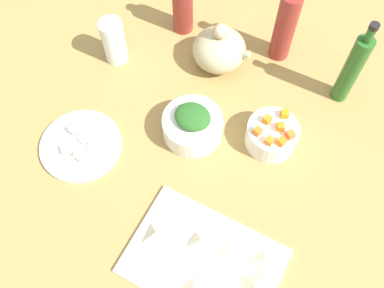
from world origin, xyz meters
The scene contains 28 objects.
tabletop centered at (0.00, 0.00, 1.50)cm, with size 190.00×190.00×3.00cm, color #A38045.
cutting_board centered at (14.01, -23.28, 3.50)cm, with size 33.22×22.91×1.00cm, color silver.
plate_tofu centered at (-26.32, -10.33, 3.60)cm, with size 20.62×20.62×1.20cm, color white.
bowl_greens centered at (-2.45, 5.53, 6.18)cm, with size 15.26×15.26×6.37cm, color white.
bowl_carrots centered at (16.51, 11.73, 6.20)cm, with size 12.97×12.97×6.40cm, color white.
teapot centered at (-5.66, 29.36, 8.73)cm, with size 16.26×14.59×14.73cm.
bottle_0 centered at (8.50, 39.80, 14.47)cm, with size 5.70×5.70×27.11cm.
bottle_1 centered at (-20.50, 37.00, 11.73)cm, with size 5.85×5.85×20.58cm.
bottle_2 centered at (28.34, 33.15, 14.48)cm, with size 4.49×4.49×26.89cm.
drinking_glass_0 centered at (-32.58, 18.77, 9.77)cm, with size 6.37×6.37×13.55cm, color white.
carrot_cube_0 centered at (13.26, 8.83, 10.30)cm, with size 1.80×1.80×1.80cm, color orange.
carrot_cube_1 centered at (17.50, 16.23, 10.30)cm, with size 1.80×1.80×1.80cm, color orange.
carrot_cube_2 centered at (14.17, 12.87, 10.30)cm, with size 1.80×1.80×1.80cm, color orange.
carrot_cube_3 centered at (19.44, 8.62, 10.30)cm, with size 1.80×1.80×1.80cm, color orange.
carrot_cube_4 centered at (16.73, 7.55, 10.30)cm, with size 1.80×1.80×1.80cm, color orange.
carrot_cube_5 centered at (20.70, 11.28, 10.30)cm, with size 1.80×1.80×1.80cm, color orange.
carrot_cube_6 centered at (17.80, 12.32, 10.30)cm, with size 1.80×1.80×1.80cm, color orange.
chopped_greens_mound centered at (-2.45, 5.53, 10.84)cm, with size 9.13×8.00×2.95cm, color #285F22.
tofu_cube_0 centered at (-25.75, -8.85, 5.30)cm, with size 2.20×2.20×2.20cm, color white.
tofu_cube_1 centered at (-22.28, -10.20, 5.30)cm, with size 2.20×2.20×2.20cm, color silver.
tofu_cube_2 centered at (-27.97, -13.48, 5.30)cm, with size 2.20×2.20×2.20cm, color white.
tofu_cube_3 centered at (-29.48, -7.83, 5.30)cm, with size 2.20×2.20×2.20cm, color white.
tofu_cube_4 centered at (-23.98, -13.50, 5.30)cm, with size 2.20×2.20×2.20cm, color white.
dumpling_0 centered at (18.46, -19.42, 5.01)cm, with size 5.91×5.47×2.03cm, color beige.
dumpling_1 centered at (2.04, -22.90, 5.55)cm, with size 5.62×4.83×3.10cm, color beige.
dumpling_2 centered at (11.70, -20.25, 5.56)cm, with size 4.89×4.17×3.12cm, color beige.
dumpling_4 centered at (26.14, -23.82, 5.34)cm, with size 5.41×5.33×2.68cm, color beige.
dumpling_5 centered at (25.90, -18.14, 5.09)cm, with size 4.98×4.69×2.17cm, color beige.
Camera 1 is at (21.08, -44.29, 99.52)cm, focal length 40.12 mm.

